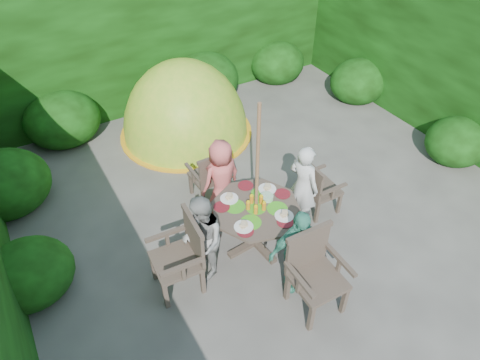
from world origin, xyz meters
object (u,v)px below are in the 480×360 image
garden_chair_left (182,254)px  child_front (297,251)px  dome_tent (187,133)px  child_right (303,186)px  child_back (222,178)px  garden_chair_right (318,187)px  child_left (203,239)px  patio_table (256,213)px  garden_chair_back (210,175)px  parasol_pole (257,183)px  garden_chair_front (314,271)px

garden_chair_left → child_front: 1.35m
dome_tent → child_right: bearing=-89.9°
child_right → child_back: (-0.86, 0.73, -0.03)m
child_back → child_front: size_ratio=1.00×
garden_chair_right → child_right: size_ratio=0.67×
dome_tent → garden_chair_left: bearing=-124.3°
child_left → garden_chair_left: bearing=-69.2°
garden_chair_right → patio_table: bearing=96.3°
child_back → child_front: bearing=87.1°
patio_table → garden_chair_back: garden_chair_back is taller
garden_chair_left → child_front: size_ratio=0.82×
patio_table → dome_tent: (0.35, 2.92, -0.58)m
garden_chair_right → garden_chair_left: (-2.19, -0.20, 0.07)m
garden_chair_back → child_left: size_ratio=0.72×
garden_chair_left → garden_chair_back: (0.99, 1.20, -0.07)m
child_right → child_front: bearing=125.2°
garden_chair_right → dome_tent: (-0.75, 2.83, -0.46)m
child_right → child_left: (-1.59, -0.13, -0.04)m
garden_chair_left → dome_tent: size_ratio=0.36×
patio_table → parasol_pole: bearing=-162.6°
child_front → dome_tent: (0.29, 3.72, -0.61)m
patio_table → child_back: child_back is taller
child_front → child_right: bearing=58.7°
garden_chair_right → child_left: 1.91m
garden_chair_right → garden_chair_back: 1.56m
garden_chair_right → child_left: size_ratio=0.71×
garden_chair_left → child_left: bearing=101.3°
child_left → garden_chair_front: bearing=54.8°
garden_chair_front → child_back: child_back is taller
child_right → child_back: 1.13m
garden_chair_right → garden_chair_left: garden_chair_left is taller
child_right → child_front: 1.13m
parasol_pole → garden_chair_right: bearing=5.0°
patio_table → garden_chair_left: 1.10m
garden_chair_front → child_left: 1.36m
garden_chair_front → dome_tent: 4.05m
garden_chair_front → child_left: bearing=132.9°
child_right → patio_table: bearing=80.1°
child_right → dome_tent: bearing=-5.5°
garden_chair_front → dome_tent: (0.26, 4.01, -0.54)m
garden_chair_front → dome_tent: bearing=88.1°
patio_table → child_right: size_ratio=0.98×
child_front → garden_chair_front: bearing=-74.4°
garden_chair_right → dome_tent: dome_tent is taller
parasol_pole → garden_chair_right: 1.27m
patio_table → child_front: size_ratio=1.03×
garden_chair_right → child_front: child_front is taller
patio_table → garden_chair_left: garden_chair_left is taller
garden_chair_back → garden_chair_front: 2.19m
parasol_pole → dome_tent: bearing=83.1°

